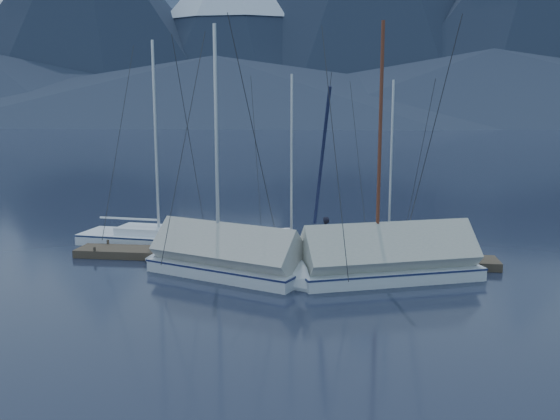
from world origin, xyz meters
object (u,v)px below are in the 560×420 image
object	(u,v)px
sailboat_open_mid	(301,246)
sailboat_covered_near	(372,266)
person	(327,235)
sailboat_open_right	(398,244)
sailboat_covered_far	(216,261)
sailboat_open_left	(170,241)

from	to	relation	value
sailboat_open_mid	sailboat_covered_near	xyz separation A→B (m)	(3.13, -4.55, 0.37)
person	sailboat_open_right	bearing A→B (deg)	-65.17
sailboat_covered_near	sailboat_covered_far	xyz separation A→B (m)	(-6.10, 0.09, -0.02)
sailboat_open_left	sailboat_covered_far	size ratio (longest dim) A/B	1.00
sailboat_open_left	sailboat_covered_near	size ratio (longest dim) A/B	0.99
sailboat_covered_near	person	xyz separation A→B (m)	(-1.86, 2.48, 0.61)
person	sailboat_open_mid	bearing A→B (deg)	12.78
sailboat_open_left	person	size ratio (longest dim) A/B	6.59
sailboat_covered_far	sailboat_open_left	bearing A→B (deg)	126.05
sailboat_open_left	sailboat_covered_far	distance (m)	5.67
sailboat_open_left	sailboat_covered_far	world-z (taller)	sailboat_covered_far
sailboat_open_right	person	distance (m)	4.50
sailboat_open_right	sailboat_covered_far	xyz separation A→B (m)	(-7.42, -5.41, 0.36)
sailboat_open_right	person	xyz separation A→B (m)	(-3.18, -3.03, 0.98)
sailboat_open_mid	sailboat_covered_near	size ratio (longest dim) A/B	0.83
sailboat_covered_far	person	bearing A→B (deg)	29.38
sailboat_open_left	sailboat_open_mid	bearing A→B (deg)	-0.95
sailboat_covered_near	sailboat_covered_far	size ratio (longest dim) A/B	1.01
sailboat_open_left	sailboat_open_mid	world-z (taller)	sailboat_open_left
sailboat_open_mid	sailboat_open_right	bearing A→B (deg)	12.00
sailboat_open_right	person	world-z (taller)	sailboat_open_right
sailboat_open_right	sailboat_covered_far	world-z (taller)	sailboat_covered_far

